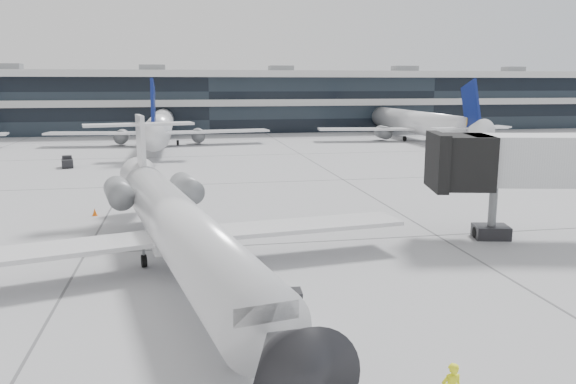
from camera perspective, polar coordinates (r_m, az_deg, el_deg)
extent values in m
plane|color=gray|center=(31.76, -1.74, -5.31)|extent=(220.00, 220.00, 0.00)
cube|color=black|center=(112.29, -8.29, 8.86)|extent=(170.00, 22.00, 10.00)
cylinder|color=silver|center=(26.49, -10.86, -3.71)|extent=(7.26, 23.78, 2.67)
cone|color=black|center=(14.48, -0.23, -16.25)|extent=(3.16, 3.24, 2.67)
cone|color=silver|center=(39.45, -14.66, 1.38)|extent=(3.10, 3.60, 2.53)
cube|color=silver|center=(27.25, -24.65, -5.63)|extent=(11.16, 5.34, 0.22)
cube|color=silver|center=(29.40, 1.19, -3.44)|extent=(11.11, 3.93, 0.22)
cylinder|color=slate|center=(34.00, -16.81, -0.06)|extent=(2.11, 3.58, 1.48)
cylinder|color=slate|center=(34.55, -10.28, 0.40)|extent=(2.11, 3.58, 1.48)
cube|color=silver|center=(38.58, -14.70, 4.28)|extent=(0.77, 2.57, 4.45)
cube|color=silver|center=(38.83, -14.89, 6.66)|extent=(7.29, 2.94, 0.16)
cylinder|color=black|center=(18.63, -4.79, -16.63)|extent=(0.28, 0.58, 0.55)
cylinder|color=black|center=(28.69, -14.42, -6.79)|extent=(0.36, 0.67, 0.63)
cylinder|color=black|center=(29.18, -8.61, -6.26)|extent=(0.36, 0.67, 0.63)
cube|color=black|center=(33.62, 17.41, 2.99)|extent=(3.47, 3.96, 3.01)
cylinder|color=slate|center=(34.68, 20.04, -2.01)|extent=(0.47, 0.47, 3.01)
cube|color=black|center=(34.93, 19.92, -3.82)|extent=(2.21, 1.89, 0.75)
cube|color=silver|center=(21.21, 0.19, -12.37)|extent=(1.33, 2.07, 0.81)
cube|color=black|center=(21.41, 0.05, -10.56)|extent=(1.05, 0.89, 0.45)
cylinder|color=black|center=(21.94, -1.34, -12.39)|extent=(0.19, 0.41, 0.40)
cylinder|color=black|center=(22.04, 1.29, -12.28)|extent=(0.19, 0.41, 0.40)
cylinder|color=black|center=(20.63, -1.00, -13.97)|extent=(0.19, 0.41, 0.40)
cylinder|color=black|center=(20.73, 1.81, -13.85)|extent=(0.19, 0.41, 0.40)
cone|color=orange|center=(40.61, -19.05, -1.93)|extent=(0.33, 0.33, 0.51)
cube|color=orange|center=(40.66, -19.02, -2.26)|extent=(0.40, 0.40, 0.03)
cube|color=black|center=(64.92, -21.50, 2.76)|extent=(1.52, 2.14, 0.80)
cube|color=black|center=(65.30, -21.54, 3.27)|extent=(1.12, 0.98, 0.44)
cylinder|color=black|center=(65.66, -21.92, 2.56)|extent=(0.23, 0.41, 0.39)
cylinder|color=black|center=(65.67, -21.07, 2.62)|extent=(0.23, 0.41, 0.39)
cylinder|color=black|center=(64.26, -21.91, 2.39)|extent=(0.23, 0.41, 0.39)
cylinder|color=black|center=(64.27, -21.04, 2.45)|extent=(0.23, 0.41, 0.39)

